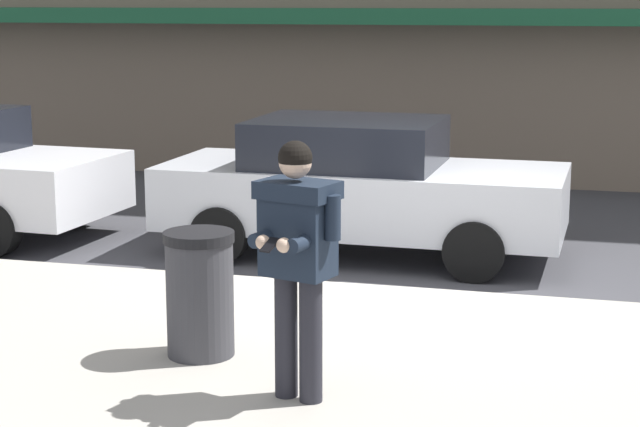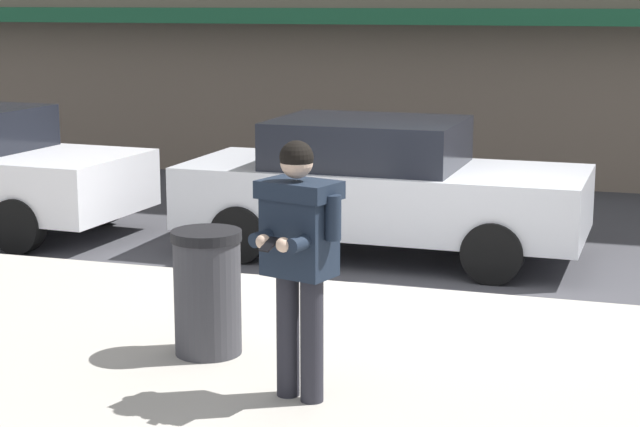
{
  "view_description": "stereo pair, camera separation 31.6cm",
  "coord_description": "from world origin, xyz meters",
  "views": [
    {
      "loc": [
        1.71,
        -10.03,
        2.86
      ],
      "look_at": [
        -0.03,
        -3.44,
        1.49
      ],
      "focal_mm": 60.0,
      "sensor_mm": 36.0,
      "label": 1
    },
    {
      "loc": [
        2.01,
        -9.94,
        2.86
      ],
      "look_at": [
        -0.03,
        -3.44,
        1.49
      ],
      "focal_mm": 60.0,
      "sensor_mm": 36.0,
      "label": 2
    }
  ],
  "objects": [
    {
      "name": "curb_paint_line",
      "position": [
        1.0,
        0.05,
        0.0
      ],
      "size": [
        28.0,
        0.12,
        0.01
      ],
      "primitive_type": "cube",
      "color": "silver",
      "rests_on": "ground"
    },
    {
      "name": "parked_sedan_mid",
      "position": [
        -0.9,
        1.58,
        0.79
      ],
      "size": [
        4.54,
        2.0,
        1.54
      ],
      "color": "silver",
      "rests_on": "ground"
    },
    {
      "name": "sidewalk",
      "position": [
        1.0,
        -2.85,
        0.07
      ],
      "size": [
        32.0,
        5.3,
        0.14
      ],
      "primitive_type": "cube",
      "color": "#A8A399",
      "rests_on": "ground"
    },
    {
      "name": "ground_plane",
      "position": [
        0.0,
        0.0,
        0.0
      ],
      "size": [
        80.0,
        80.0,
        0.0
      ],
      "primitive_type": "plane",
      "color": "#3D3D42"
    },
    {
      "name": "man_texting_on_phone",
      "position": [
        -0.23,
        -3.29,
        1.25
      ],
      "size": [
        0.63,
        0.64,
        1.81
      ],
      "color": "#23232B",
      "rests_on": "sidewalk"
    },
    {
      "name": "trash_bin",
      "position": [
        -1.21,
        -2.58,
        0.63
      ],
      "size": [
        0.55,
        0.55,
        0.98
      ],
      "color": "#38383D",
      "rests_on": "sidewalk"
    }
  ]
}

